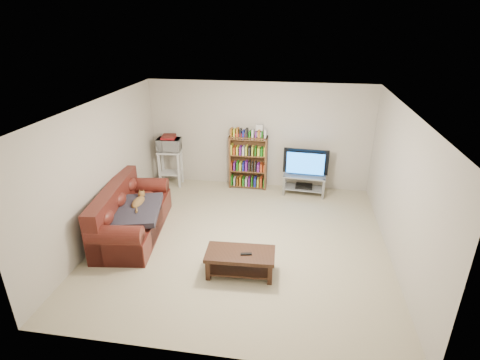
% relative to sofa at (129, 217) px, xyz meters
% --- Properties ---
extents(floor, '(5.00, 5.00, 0.00)m').
position_rel_sofa_xyz_m(floor, '(2.07, 0.04, -0.32)').
color(floor, beige).
rests_on(floor, ground).
extents(ceiling, '(5.00, 5.00, 0.00)m').
position_rel_sofa_xyz_m(ceiling, '(2.07, 0.04, 2.08)').
color(ceiling, white).
rests_on(ceiling, ground).
extents(wall_back, '(5.00, 0.00, 5.00)m').
position_rel_sofa_xyz_m(wall_back, '(2.07, 2.54, 0.88)').
color(wall_back, beige).
rests_on(wall_back, ground).
extents(wall_front, '(5.00, 0.00, 5.00)m').
position_rel_sofa_xyz_m(wall_front, '(2.07, -2.46, 0.88)').
color(wall_front, beige).
rests_on(wall_front, ground).
extents(wall_left, '(0.00, 5.00, 5.00)m').
position_rel_sofa_xyz_m(wall_left, '(-0.43, 0.04, 0.88)').
color(wall_left, beige).
rests_on(wall_left, ground).
extents(wall_right, '(0.00, 5.00, 5.00)m').
position_rel_sofa_xyz_m(wall_right, '(4.57, 0.04, 0.88)').
color(wall_right, beige).
rests_on(wall_right, ground).
extents(sofa, '(1.18, 2.23, 0.91)m').
position_rel_sofa_xyz_m(sofa, '(0.00, 0.00, 0.00)').
color(sofa, '#571D16').
rests_on(sofa, floor).
extents(blanket, '(1.03, 1.22, 0.19)m').
position_rel_sofa_xyz_m(blanket, '(0.20, -0.12, 0.22)').
color(blanket, '#2E2A35').
rests_on(blanket, sofa).
extents(cat, '(0.30, 0.61, 0.17)m').
position_rel_sofa_xyz_m(cat, '(0.18, 0.07, 0.28)').
color(cat, brown).
rests_on(cat, sofa).
extents(coffee_table, '(1.07, 0.57, 0.38)m').
position_rel_sofa_xyz_m(coffee_table, '(2.18, -0.87, -0.06)').
color(coffee_table, '#311C11').
rests_on(coffee_table, floor).
extents(remote, '(0.18, 0.08, 0.02)m').
position_rel_sofa_xyz_m(remote, '(2.28, -0.92, 0.07)').
color(remote, black).
rests_on(remote, coffee_table).
extents(tv_stand, '(0.94, 0.48, 0.46)m').
position_rel_sofa_xyz_m(tv_stand, '(3.15, 2.17, -0.01)').
color(tv_stand, '#999EA3').
rests_on(tv_stand, floor).
extents(television, '(0.99, 0.20, 0.57)m').
position_rel_sofa_xyz_m(television, '(3.15, 2.17, 0.42)').
color(television, black).
rests_on(television, tv_stand).
extents(dvd_player, '(0.38, 0.28, 0.06)m').
position_rel_sofa_xyz_m(dvd_player, '(3.15, 2.17, -0.13)').
color(dvd_player, black).
rests_on(dvd_player, tv_stand).
extents(bookshelf, '(0.86, 0.27, 1.24)m').
position_rel_sofa_xyz_m(bookshelf, '(1.86, 2.34, 0.32)').
color(bookshelf, brown).
rests_on(bookshelf, floor).
extents(shelf_clutter, '(0.63, 0.19, 0.28)m').
position_rel_sofa_xyz_m(shelf_clutter, '(1.96, 2.35, 1.02)').
color(shelf_clutter, silver).
rests_on(shelf_clutter, bookshelf).
extents(microwave_stand, '(0.56, 0.43, 0.85)m').
position_rel_sofa_xyz_m(microwave_stand, '(0.06, 2.20, 0.22)').
color(microwave_stand, silver).
rests_on(microwave_stand, floor).
extents(microwave, '(0.55, 0.40, 0.29)m').
position_rel_sofa_xyz_m(microwave, '(0.06, 2.20, 0.67)').
color(microwave, silver).
rests_on(microwave, microwave_stand).
extents(game_boxes, '(0.33, 0.29, 0.05)m').
position_rel_sofa_xyz_m(game_boxes, '(0.06, 2.20, 0.84)').
color(game_boxes, maroon).
rests_on(game_boxes, microwave).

